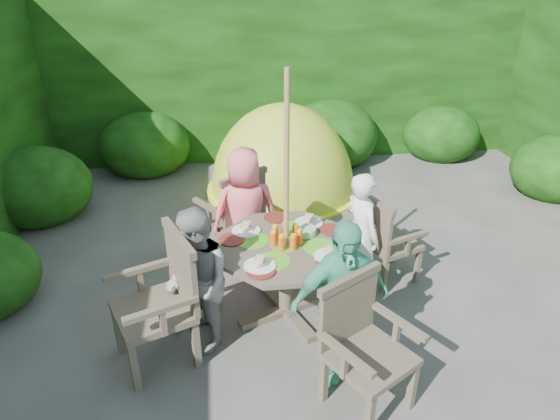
{
  "coord_description": "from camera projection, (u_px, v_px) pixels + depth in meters",
  "views": [
    {
      "loc": [
        -1.11,
        -3.85,
        2.92
      ],
      "look_at": [
        -0.6,
        0.14,
        0.85
      ],
      "focal_mm": 32.0,
      "sensor_mm": 36.0,
      "label": 1
    }
  ],
  "objects": [
    {
      "name": "ground",
      "position": [
        343.0,
        290.0,
        4.86
      ],
      "size": [
        60.0,
        60.0,
        0.0
      ],
      "primitive_type": "plane",
      "color": "#44413C",
      "rests_on": "ground"
    },
    {
      "name": "hedge_enclosure",
      "position": [
        320.0,
        125.0,
        5.46
      ],
      "size": [
        9.0,
        9.0,
        2.5
      ],
      "color": "black",
      "rests_on": "ground"
    },
    {
      "name": "patio_table",
      "position": [
        286.0,
        255.0,
        4.28
      ],
      "size": [
        1.64,
        1.64,
        0.88
      ],
      "rotation": [
        0.0,
        0.0,
        0.38
      ],
      "color": "#443B2C",
      "rests_on": "ground"
    },
    {
      "name": "parasol_pole",
      "position": [
        286.0,
        205.0,
        4.05
      ],
      "size": [
        0.06,
        0.06,
        2.2
      ],
      "primitive_type": "cylinder",
      "rotation": [
        0.0,
        0.0,
        0.38
      ],
      "color": "olive",
      "rests_on": "ground"
    },
    {
      "name": "garden_chair_right",
      "position": [
        385.0,
        238.0,
        4.82
      ],
      "size": [
        0.62,
        0.65,
        0.88
      ],
      "rotation": [
        0.0,
        0.0,
        1.92
      ],
      "color": "#443B2C",
      "rests_on": "ground"
    },
    {
      "name": "garden_chair_left",
      "position": [
        163.0,
        299.0,
        3.83
      ],
      "size": [
        0.75,
        0.79,
        1.04
      ],
      "rotation": [
        0.0,
        0.0,
        -1.17
      ],
      "color": "#443B2C",
      "rests_on": "ground"
    },
    {
      "name": "garden_chair_back",
      "position": [
        235.0,
        213.0,
        5.18
      ],
      "size": [
        0.77,
        0.75,
        0.97
      ],
      "rotation": [
        0.0,
        0.0,
        3.76
      ],
      "color": "#443B2C",
      "rests_on": "ground"
    },
    {
      "name": "garden_chair_front",
      "position": [
        362.0,
        343.0,
        3.47
      ],
      "size": [
        0.75,
        0.72,
        0.95
      ],
      "rotation": [
        0.0,
        0.0,
        0.54
      ],
      "color": "#443B2C",
      "rests_on": "ground"
    },
    {
      "name": "child_right",
      "position": [
        361.0,
        234.0,
        4.62
      ],
      "size": [
        0.42,
        0.51,
        1.21
      ],
      "primitive_type": "imported",
      "rotation": [
        0.0,
        0.0,
        1.92
      ],
      "color": "white",
      "rests_on": "ground"
    },
    {
      "name": "child_left",
      "position": [
        198.0,
        282.0,
        3.93
      ],
      "size": [
        0.63,
        0.72,
        1.24
      ],
      "primitive_type": "imported",
      "rotation": [
        0.0,
        0.0,
        -1.25
      ],
      "color": "gray",
      "rests_on": "ground"
    },
    {
      "name": "child_back",
      "position": [
        246.0,
        213.0,
        4.87
      ],
      "size": [
        0.68,
        0.48,
        1.33
      ],
      "primitive_type": "imported",
      "rotation": [
        0.0,
        0.0,
        3.23
      ],
      "color": "#FF6975",
      "rests_on": "ground"
    },
    {
      "name": "child_front",
      "position": [
        340.0,
        302.0,
        3.63
      ],
      "size": [
        0.83,
        0.47,
        1.33
      ],
      "primitive_type": "imported",
      "rotation": [
        0.0,
        0.0,
        0.2
      ],
      "color": "#4EB690",
      "rests_on": "ground"
    },
    {
      "name": "dome_tent",
      "position": [
        283.0,
        189.0,
        6.93
      ],
      "size": [
        2.1,
        2.1,
        2.39
      ],
      "rotation": [
        0.0,
        0.0,
        0.08
      ],
      "color": "#B2CC27",
      "rests_on": "ground"
    }
  ]
}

